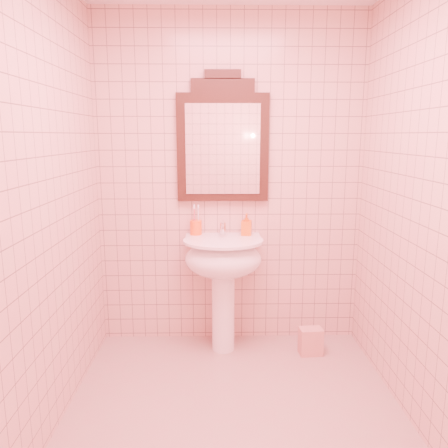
{
  "coord_description": "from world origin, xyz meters",
  "views": [
    {
      "loc": [
        -0.1,
        -2.2,
        1.6
      ],
      "look_at": [
        -0.06,
        0.55,
        1.04
      ],
      "focal_mm": 35.0,
      "sensor_mm": 36.0,
      "label": 1
    }
  ],
  "objects_px": {
    "pedestal_sink": "(223,266)",
    "towel": "(311,341)",
    "toothbrush_cup": "(196,227)",
    "mirror": "(223,142)",
    "soap_dispenser": "(246,225)"
  },
  "relations": [
    {
      "from": "pedestal_sink",
      "to": "towel",
      "type": "height_order",
      "value": "pedestal_sink"
    },
    {
      "from": "toothbrush_cup",
      "to": "towel",
      "type": "bearing_deg",
      "value": -15.58
    },
    {
      "from": "pedestal_sink",
      "to": "mirror",
      "type": "distance_m",
      "value": 0.92
    },
    {
      "from": "toothbrush_cup",
      "to": "soap_dispenser",
      "type": "xyz_separation_m",
      "value": [
        0.38,
        -0.02,
        0.03
      ]
    },
    {
      "from": "pedestal_sink",
      "to": "towel",
      "type": "bearing_deg",
      "value": -7.12
    },
    {
      "from": "pedestal_sink",
      "to": "toothbrush_cup",
      "type": "relative_size",
      "value": 4.22
    },
    {
      "from": "toothbrush_cup",
      "to": "soap_dispenser",
      "type": "distance_m",
      "value": 0.38
    },
    {
      "from": "soap_dispenser",
      "to": "towel",
      "type": "distance_m",
      "value": 0.99
    },
    {
      "from": "pedestal_sink",
      "to": "toothbrush_cup",
      "type": "distance_m",
      "value": 0.36
    },
    {
      "from": "soap_dispenser",
      "to": "towel",
      "type": "xyz_separation_m",
      "value": [
        0.47,
        -0.21,
        -0.84
      ]
    },
    {
      "from": "pedestal_sink",
      "to": "towel",
      "type": "distance_m",
      "value": 0.86
    },
    {
      "from": "toothbrush_cup",
      "to": "mirror",
      "type": "bearing_deg",
      "value": 12.23
    },
    {
      "from": "soap_dispenser",
      "to": "toothbrush_cup",
      "type": "bearing_deg",
      "value": -175.33
    },
    {
      "from": "toothbrush_cup",
      "to": "soap_dispenser",
      "type": "relative_size",
      "value": 1.24
    },
    {
      "from": "pedestal_sink",
      "to": "mirror",
      "type": "bearing_deg",
      "value": 90.0
    }
  ]
}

